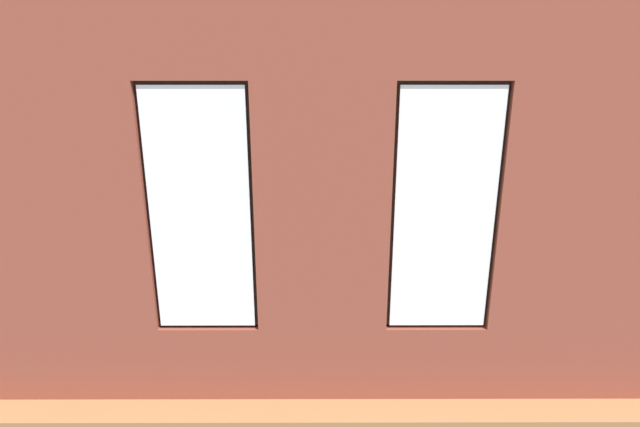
{
  "coord_description": "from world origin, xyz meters",
  "views": [
    {
      "loc": [
        0.03,
        6.46,
        2.87
      ],
      "look_at": [
        0.01,
        0.4,
        1.01
      ],
      "focal_mm": 28.0,
      "sensor_mm": 36.0,
      "label": 1
    }
  ],
  "objects_px": {
    "tv_flatscreen": "(132,203)",
    "potted_plant_corner_near_left": "(464,200)",
    "coffee_table": "(318,246)",
    "candle_jar": "(318,239)",
    "potted_plant_near_tv": "(150,247)",
    "remote_gray": "(344,238)",
    "cup_ceramic": "(288,242)",
    "potted_plant_beside_window_right": "(178,298)",
    "media_console": "(137,245)",
    "potted_plant_between_couches": "(460,302)",
    "potted_plant_mid_room_small": "(350,228)",
    "table_plant_small": "(306,233)",
    "couch_by_window": "(328,324)",
    "papasan_chair": "(279,207)",
    "couch_left": "(505,266)"
  },
  "relations": [
    {
      "from": "potted_plant_mid_room_small",
      "to": "couch_by_window",
      "type": "bearing_deg",
      "value": 81.97
    },
    {
      "from": "tv_flatscreen",
      "to": "papasan_chair",
      "type": "bearing_deg",
      "value": -145.23
    },
    {
      "from": "couch_by_window",
      "to": "cup_ceramic",
      "type": "bearing_deg",
      "value": -75.3
    },
    {
      "from": "remote_gray",
      "to": "potted_plant_between_couches",
      "type": "height_order",
      "value": "potted_plant_between_couches"
    },
    {
      "from": "remote_gray",
      "to": "potted_plant_mid_room_small",
      "type": "height_order",
      "value": "potted_plant_mid_room_small"
    },
    {
      "from": "papasan_chair",
      "to": "potted_plant_beside_window_right",
      "type": "height_order",
      "value": "potted_plant_beside_window_right"
    },
    {
      "from": "cup_ceramic",
      "to": "remote_gray",
      "type": "xyz_separation_m",
      "value": [
        -0.76,
        -0.26,
        -0.04
      ]
    },
    {
      "from": "couch_by_window",
      "to": "potted_plant_mid_room_small",
      "type": "relative_size",
      "value": 2.85
    },
    {
      "from": "media_console",
      "to": "remote_gray",
      "type": "bearing_deg",
      "value": 174.38
    },
    {
      "from": "couch_left",
      "to": "remote_gray",
      "type": "distance_m",
      "value": 2.18
    },
    {
      "from": "tv_flatscreen",
      "to": "candle_jar",
      "type": "bearing_deg",
      "value": 170.67
    },
    {
      "from": "candle_jar",
      "to": "potted_plant_near_tv",
      "type": "distance_m",
      "value": 2.21
    },
    {
      "from": "candle_jar",
      "to": "papasan_chair",
      "type": "height_order",
      "value": "papasan_chair"
    },
    {
      "from": "cup_ceramic",
      "to": "candle_jar",
      "type": "relative_size",
      "value": 0.92
    },
    {
      "from": "remote_gray",
      "to": "papasan_chair",
      "type": "relative_size",
      "value": 0.16
    },
    {
      "from": "cup_ceramic",
      "to": "couch_left",
      "type": "bearing_deg",
      "value": 171.54
    },
    {
      "from": "potted_plant_mid_room_small",
      "to": "tv_flatscreen",
      "type": "bearing_deg",
      "value": 6.14
    },
    {
      "from": "remote_gray",
      "to": "potted_plant_beside_window_right",
      "type": "height_order",
      "value": "potted_plant_beside_window_right"
    },
    {
      "from": "tv_flatscreen",
      "to": "potted_plant_corner_near_left",
      "type": "xyz_separation_m",
      "value": [
        -5.27,
        -1.55,
        -0.39
      ]
    },
    {
      "from": "table_plant_small",
      "to": "papasan_chair",
      "type": "height_order",
      "value": "papasan_chair"
    },
    {
      "from": "remote_gray",
      "to": "potted_plant_corner_near_left",
      "type": "bearing_deg",
      "value": -32.7
    },
    {
      "from": "coffee_table",
      "to": "tv_flatscreen",
      "type": "distance_m",
      "value": 2.78
    },
    {
      "from": "couch_left",
      "to": "potted_plant_between_couches",
      "type": "height_order",
      "value": "potted_plant_between_couches"
    },
    {
      "from": "remote_gray",
      "to": "potted_plant_near_tv",
      "type": "bearing_deg",
      "value": 124.5
    },
    {
      "from": "potted_plant_beside_window_right",
      "to": "potted_plant_corner_near_left",
      "type": "distance_m",
      "value": 5.7
    },
    {
      "from": "potted_plant_between_couches",
      "to": "papasan_chair",
      "type": "bearing_deg",
      "value": -61.22
    },
    {
      "from": "papasan_chair",
      "to": "potted_plant_near_tv",
      "type": "height_order",
      "value": "potted_plant_near_tv"
    },
    {
      "from": "candle_jar",
      "to": "potted_plant_mid_room_small",
      "type": "height_order",
      "value": "potted_plant_mid_room_small"
    },
    {
      "from": "coffee_table",
      "to": "cup_ceramic",
      "type": "distance_m",
      "value": 0.43
    },
    {
      "from": "media_console",
      "to": "potted_plant_mid_room_small",
      "type": "height_order",
      "value": "potted_plant_mid_room_small"
    },
    {
      "from": "potted_plant_beside_window_right",
      "to": "potted_plant_corner_near_left",
      "type": "bearing_deg",
      "value": -133.65
    },
    {
      "from": "remote_gray",
      "to": "coffee_table",
      "type": "bearing_deg",
      "value": 128.18
    },
    {
      "from": "coffee_table",
      "to": "potted_plant_between_couches",
      "type": "xyz_separation_m",
      "value": [
        -1.43,
        1.99,
        0.15
      ]
    },
    {
      "from": "cup_ceramic",
      "to": "tv_flatscreen",
      "type": "bearing_deg",
      "value": -13.75
    },
    {
      "from": "couch_left",
      "to": "potted_plant_corner_near_left",
      "type": "xyz_separation_m",
      "value": [
        -0.15,
        -2.53,
        0.18
      ]
    },
    {
      "from": "coffee_table",
      "to": "potted_plant_between_couches",
      "type": "bearing_deg",
      "value": 125.76
    },
    {
      "from": "candle_jar",
      "to": "table_plant_small",
      "type": "xyz_separation_m",
      "value": [
        0.17,
        -0.1,
        0.04
      ]
    },
    {
      "from": "couch_by_window",
      "to": "remote_gray",
      "type": "distance_m",
      "value": 2.19
    },
    {
      "from": "tv_flatscreen",
      "to": "potted_plant_beside_window_right",
      "type": "distance_m",
      "value": 2.91
    },
    {
      "from": "potted_plant_beside_window_right",
      "to": "candle_jar",
      "type": "bearing_deg",
      "value": -122.35
    },
    {
      "from": "candle_jar",
      "to": "tv_flatscreen",
      "type": "xyz_separation_m",
      "value": [
        2.69,
        -0.44,
        0.4
      ]
    },
    {
      "from": "remote_gray",
      "to": "tv_flatscreen",
      "type": "distance_m",
      "value": 3.1
    },
    {
      "from": "coffee_table",
      "to": "potted_plant_beside_window_right",
      "type": "height_order",
      "value": "potted_plant_beside_window_right"
    },
    {
      "from": "remote_gray",
      "to": "cup_ceramic",
      "type": "bearing_deg",
      "value": 126.03
    },
    {
      "from": "table_plant_small",
      "to": "papasan_chair",
      "type": "relative_size",
      "value": 0.18
    },
    {
      "from": "coffee_table",
      "to": "potted_plant_between_couches",
      "type": "distance_m",
      "value": 2.45
    },
    {
      "from": "coffee_table",
      "to": "potted_plant_mid_room_small",
      "type": "relative_size",
      "value": 2.16
    },
    {
      "from": "cup_ceramic",
      "to": "potted_plant_near_tv",
      "type": "bearing_deg",
      "value": 16.38
    },
    {
      "from": "coffee_table",
      "to": "potted_plant_corner_near_left",
      "type": "bearing_deg",
      "value": -142.39
    },
    {
      "from": "potted_plant_between_couches",
      "to": "potted_plant_mid_room_small",
      "type": "relative_size",
      "value": 1.33
    }
  ]
}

